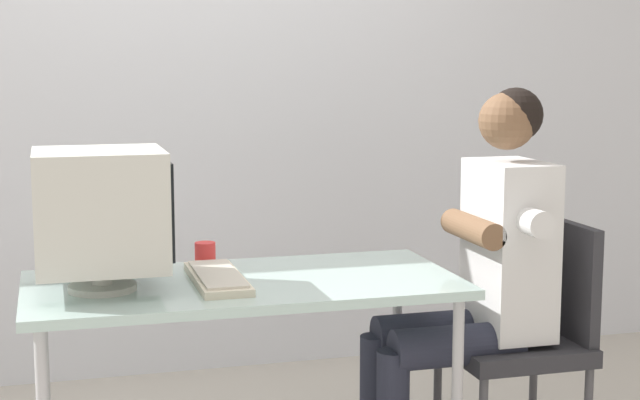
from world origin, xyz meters
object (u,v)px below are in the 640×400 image
(person_seated, at_px, (478,270))
(desk_mug, at_px, (205,254))
(office_chair, at_px, (529,329))
(desk, at_px, (243,297))
(keyboard, at_px, (217,278))
(crt_monitor, at_px, (101,210))

(person_seated, relative_size, desk_mug, 16.07)
(office_chair, distance_m, person_seated, 0.30)
(desk, height_order, keyboard, keyboard)
(office_chair, height_order, desk_mug, office_chair)
(desk, relative_size, keyboard, 3.03)
(keyboard, height_order, office_chair, office_chair)
(desk, distance_m, crt_monitor, 0.53)
(crt_monitor, bearing_deg, desk_mug, 37.11)
(desk, xyz_separation_m, keyboard, (-0.08, -0.01, 0.07))
(crt_monitor, bearing_deg, office_chair, 0.92)
(desk, xyz_separation_m, office_chair, (1.02, 0.00, -0.18))
(person_seated, bearing_deg, crt_monitor, -178.93)
(crt_monitor, relative_size, person_seated, 0.32)
(crt_monitor, height_order, person_seated, person_seated)
(keyboard, bearing_deg, person_seated, 0.64)
(desk, relative_size, desk_mug, 16.59)
(crt_monitor, xyz_separation_m, desk_mug, (0.35, 0.27, -0.21))
(desk, xyz_separation_m, desk_mug, (-0.08, 0.25, 0.10))
(keyboard, relative_size, desk_mug, 5.48)
(office_chair, bearing_deg, desk_mug, 167.52)
(desk, bearing_deg, keyboard, -173.26)
(person_seated, bearing_deg, desk_mug, 164.84)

